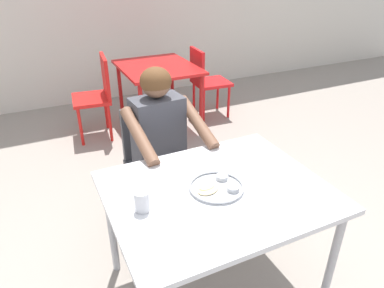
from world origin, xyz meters
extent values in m
cube|color=gray|center=(0.00, 0.00, -0.03)|extent=(12.00, 12.00, 0.05)
cube|color=silver|center=(0.01, -0.04, 0.71)|extent=(1.12, 0.90, 0.03)
cylinder|color=#B2B2B7|center=(0.51, -0.43, 0.35)|extent=(0.04, 0.04, 0.69)
cylinder|color=#B2B2B7|center=(-0.48, 0.35, 0.35)|extent=(0.04, 0.04, 0.69)
cylinder|color=#B2B2B7|center=(0.51, 0.35, 0.35)|extent=(0.04, 0.04, 0.69)
cylinder|color=#B7BABF|center=(0.01, -0.04, 0.72)|extent=(0.29, 0.29, 0.01)
torus|color=#B7BABF|center=(0.01, -0.04, 0.73)|extent=(0.29, 0.29, 0.01)
cylinder|color=#B2B5BA|center=(0.08, -0.09, 0.74)|extent=(0.06, 0.06, 0.02)
cylinder|color=maroon|center=(0.08, -0.09, 0.74)|extent=(0.05, 0.05, 0.01)
cylinder|color=#B2B5BA|center=(0.08, 0.02, 0.74)|extent=(0.06, 0.06, 0.02)
cylinder|color=#B77F23|center=(0.08, 0.02, 0.74)|extent=(0.05, 0.05, 0.01)
ellipsoid|color=#E5C689|center=(-0.04, -0.04, 0.73)|extent=(0.14, 0.12, 0.01)
ellipsoid|color=#D8BC87|center=(-0.04, -0.02, 0.74)|extent=(0.09, 0.06, 0.01)
cylinder|color=silver|center=(-0.39, -0.04, 0.77)|extent=(0.07, 0.07, 0.10)
cylinder|color=#593319|center=(-0.39, -0.04, 0.80)|extent=(0.06, 0.06, 0.02)
cube|color=#3F3F44|center=(-0.03, 0.76, 0.42)|extent=(0.43, 0.41, 0.04)
cube|color=#3F3F44|center=(-0.04, 0.94, 0.64)|extent=(0.38, 0.06, 0.40)
cylinder|color=#3F3F44|center=(0.14, 0.63, 0.20)|extent=(0.03, 0.03, 0.40)
cylinder|color=#3F3F44|center=(-0.17, 0.60, 0.20)|extent=(0.03, 0.03, 0.40)
cylinder|color=#3F3F44|center=(0.12, 0.93, 0.20)|extent=(0.03, 0.03, 0.40)
cylinder|color=#3F3F44|center=(-0.20, 0.90, 0.20)|extent=(0.03, 0.03, 0.40)
cylinder|color=#3E3E3E|center=(0.15, 0.33, 0.22)|extent=(0.10, 0.10, 0.44)
cylinder|color=#3E3E3E|center=(0.14, 0.53, 0.48)|extent=(0.15, 0.41, 0.12)
cylinder|color=#3E3E3E|center=(-0.15, 0.30, 0.22)|extent=(0.10, 0.10, 0.44)
cylinder|color=#3E3E3E|center=(-0.16, 0.50, 0.48)|extent=(0.15, 0.41, 0.12)
cube|color=#3F3F47|center=(-0.03, 0.71, 0.72)|extent=(0.35, 0.23, 0.49)
cylinder|color=brown|center=(0.19, 0.55, 0.82)|extent=(0.11, 0.46, 0.25)
cylinder|color=brown|center=(-0.22, 0.52, 0.82)|extent=(0.11, 0.46, 0.25)
sphere|color=brown|center=(-0.03, 0.71, 1.07)|extent=(0.19, 0.19, 0.19)
ellipsoid|color=brown|center=(-0.03, 0.71, 1.08)|extent=(0.21, 0.20, 0.18)
cube|color=red|center=(0.55, 2.29, 0.71)|extent=(0.80, 0.95, 0.03)
cylinder|color=#A31414|center=(0.21, 1.87, 0.35)|extent=(0.04, 0.04, 0.69)
cylinder|color=#A31414|center=(0.89, 1.87, 0.35)|extent=(0.04, 0.04, 0.69)
cylinder|color=#A31414|center=(0.21, 2.70, 0.35)|extent=(0.04, 0.04, 0.69)
cylinder|color=#A31414|center=(0.89, 2.70, 0.35)|extent=(0.04, 0.04, 0.69)
cube|color=red|center=(-0.21, 2.32, 0.44)|extent=(0.43, 0.48, 0.04)
cube|color=red|center=(-0.03, 2.31, 0.67)|extent=(0.08, 0.42, 0.43)
cylinder|color=red|center=(-0.38, 2.16, 0.21)|extent=(0.03, 0.03, 0.42)
cylinder|color=red|center=(-0.34, 2.52, 0.21)|extent=(0.03, 0.03, 0.42)
cylinder|color=red|center=(-0.07, 2.13, 0.21)|extent=(0.03, 0.03, 0.42)
cylinder|color=red|center=(-0.03, 2.49, 0.21)|extent=(0.03, 0.03, 0.42)
cube|color=red|center=(1.25, 2.31, 0.43)|extent=(0.44, 0.42, 0.04)
cube|color=red|center=(1.06, 2.32, 0.65)|extent=(0.06, 0.38, 0.40)
cylinder|color=red|center=(1.43, 2.46, 0.20)|extent=(0.03, 0.03, 0.41)
cylinder|color=red|center=(1.41, 2.14, 0.20)|extent=(0.03, 0.03, 0.41)
cylinder|color=red|center=(1.09, 2.48, 0.20)|extent=(0.03, 0.03, 0.41)
cylinder|color=red|center=(1.07, 2.16, 0.20)|extent=(0.03, 0.03, 0.41)
camera|label=1|loc=(-0.74, -1.32, 1.77)|focal=32.59mm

